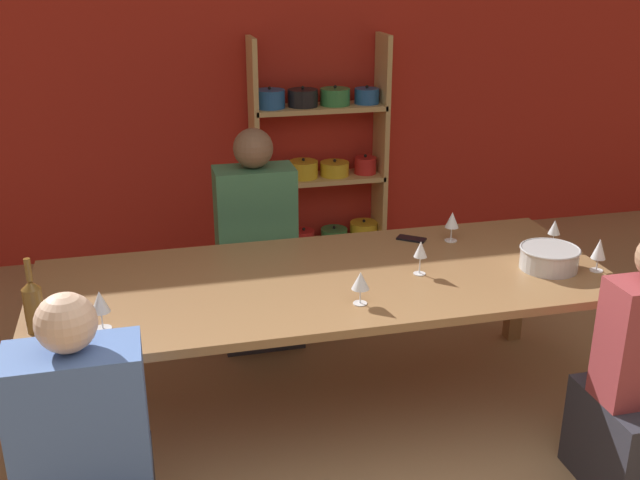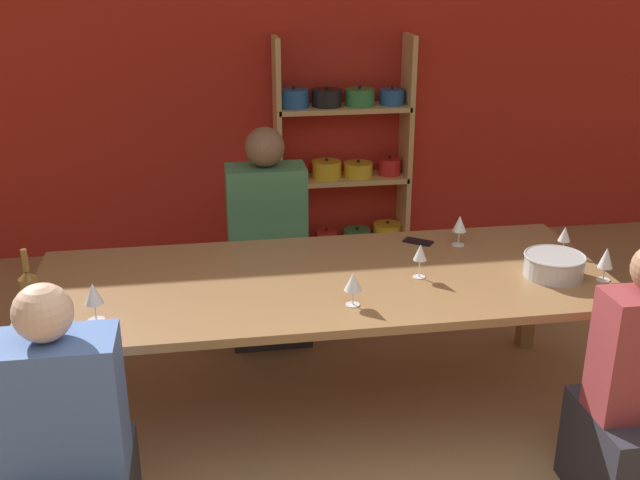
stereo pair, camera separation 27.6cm
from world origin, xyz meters
name	(u,v)px [view 2 (the right image)]	position (x,y,z in m)	size (l,w,h in m)	color
wall_back_red	(264,71)	(0.00, 3.83, 1.35)	(8.80, 0.06, 2.70)	red
shelf_unit	(342,163)	(0.56, 3.63, 0.68)	(1.01, 0.30, 1.61)	tan
dining_table	(323,290)	(0.05, 1.45, 0.66)	(2.70, 1.08, 0.73)	olive
mixing_bowl	(554,265)	(1.13, 1.29, 0.78)	(0.29, 0.29, 0.11)	#B7BABC
wine_bottle_green	(30,294)	(-1.21, 1.21, 0.84)	(0.08, 0.08, 0.32)	brown
wine_glass_red_a	(460,225)	(0.82, 1.75, 0.84)	(0.07, 0.07, 0.16)	white
wine_glass_red_b	(606,259)	(1.34, 1.21, 0.83)	(0.07, 0.07, 0.16)	white
wine_glass_red_c	(54,294)	(-1.11, 1.18, 0.85)	(0.08, 0.08, 0.17)	white
wine_glass_white_a	(565,236)	(1.31, 1.56, 0.82)	(0.07, 0.07, 0.14)	white
wine_glass_red_d	(420,254)	(0.50, 1.38, 0.85)	(0.06, 0.06, 0.17)	white
wine_glass_white_b	(93,295)	(-0.95, 1.16, 0.84)	(0.08, 0.08, 0.17)	white
wine_glass_white_c	(353,283)	(0.13, 1.14, 0.83)	(0.08, 0.08, 0.15)	white
cell_phone	(418,242)	(0.62, 1.82, 0.73)	(0.16, 0.15, 0.01)	black
person_near_a	(632,413)	(1.17, 0.59, 0.43)	(0.36, 0.45, 1.16)	#2D2D38
person_far_a	(268,260)	(-0.13, 2.36, 0.45)	(0.46, 0.57, 1.25)	#2D2D38
person_near_b	(67,476)	(-1.02, 0.56, 0.41)	(0.45, 0.56, 1.16)	#2D2D38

